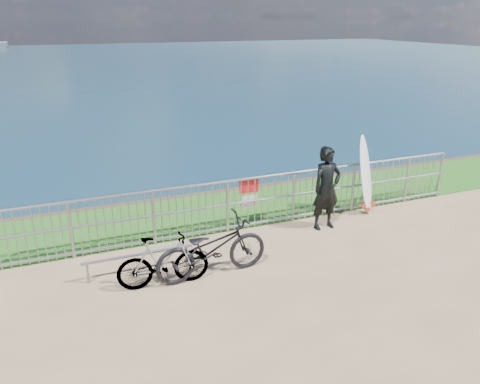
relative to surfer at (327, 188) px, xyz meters
name	(u,v)px	position (x,y,z in m)	size (l,w,h in m)	color
grass_strip	(231,209)	(-1.46, 1.64, -0.86)	(120.00, 120.00, 0.00)	#205A18
railing	(251,202)	(-1.44, 0.54, -0.29)	(10.06, 0.10, 1.13)	gray
surfer	(327,188)	(0.00, 0.00, 0.00)	(0.64, 0.42, 1.74)	black
surfboard	(366,178)	(1.24, 0.38, -0.05)	(0.61, 0.59, 1.78)	white
bicycle_near	(212,248)	(-2.80, -0.98, -0.36)	(0.68, 1.96, 1.03)	black
bicycle_far	(163,261)	(-3.64, -0.99, -0.42)	(0.42, 1.50, 0.90)	black
bike_rack	(138,257)	(-3.95, -0.46, -0.55)	(1.88, 0.05, 0.39)	gray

